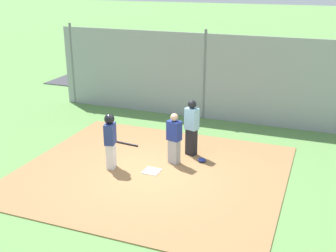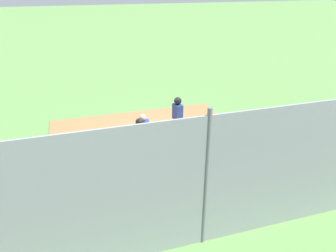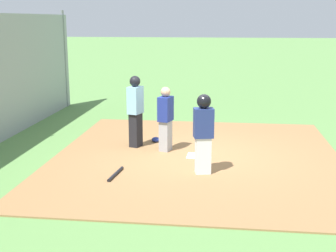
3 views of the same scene
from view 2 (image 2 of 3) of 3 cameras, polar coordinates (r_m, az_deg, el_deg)
ground_plane at (r=11.82m, az=-3.34°, el=-3.18°), size 140.00×140.00×0.00m
dirt_infield at (r=11.82m, az=-3.34°, el=-3.12°), size 7.20×6.40×0.03m
home_plate at (r=11.81m, az=-3.34°, el=-3.01°), size 0.46×0.46×0.02m
catcher at (r=10.72m, az=-4.42°, el=-1.52°), size 0.44×0.35×1.51m
umpire at (r=9.94m, az=-4.97°, el=-2.93°), size 0.44×0.37×1.72m
runner at (r=11.88m, az=1.72°, el=2.00°), size 0.34×0.43×1.61m
baseball_bat at (r=10.97m, az=6.33°, el=-5.37°), size 0.81×0.15×0.06m
catcher_mask at (r=10.65m, az=-7.78°, el=-6.27°), size 0.24×0.20×0.12m
backstop_fence at (r=6.90m, az=6.77°, el=-10.34°), size 12.00×0.10×3.35m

